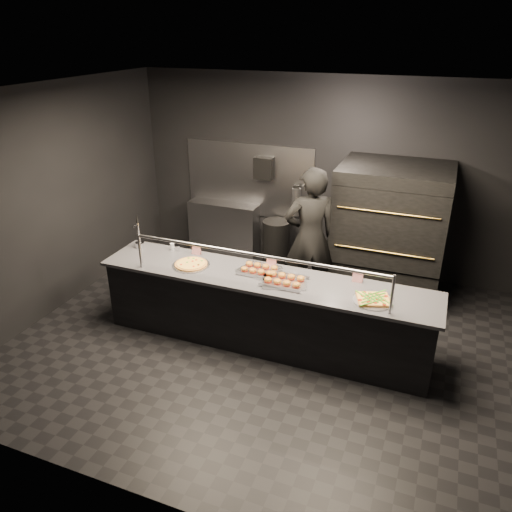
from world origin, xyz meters
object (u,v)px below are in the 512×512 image
slider_tray_a (259,270)px  beer_tap (139,238)px  service_counter (264,310)px  pizza_oven (390,231)px  fire_extinguisher (296,201)px  worker (310,238)px  round_pizza (191,264)px  towel_dispenser (264,168)px  slider_tray_b (284,280)px  square_pizza (373,300)px  prep_shelf (224,228)px  trash_bin (276,242)px

slider_tray_a → beer_tap: bearing=176.9°
service_counter → pizza_oven: 2.30m
fire_extinguisher → worker: 1.35m
pizza_oven → beer_tap: 3.49m
beer_tap → round_pizza: beer_tap is taller
towel_dispenser → slider_tray_b: bearing=-64.4°
beer_tap → round_pizza: 0.94m
service_counter → fire_extinguisher: service_counter is taller
square_pizza → round_pizza: bearing=178.4°
service_counter → beer_tap: size_ratio=8.64×
service_counter → slider_tray_a: (-0.10, 0.11, 0.49)m
worker → towel_dispenser: bearing=-74.8°
beer_tap → square_pizza: size_ratio=1.09×
prep_shelf → slider_tray_a: (1.50, -2.21, 0.50)m
service_counter → worker: bearing=79.3°
pizza_oven → towel_dispenser: size_ratio=5.46×
beer_tap → square_pizza: beer_tap is taller
slider_tray_b → slider_tray_a: bearing=156.9°
beer_tap → slider_tray_a: 1.76m
fire_extinguisher → worker: size_ratio=0.26×
slider_tray_a → slider_tray_b: slider_tray_b is taller
round_pizza → slider_tray_a: 0.86m
prep_shelf → worker: bearing=-31.9°
prep_shelf → beer_tap: size_ratio=2.53×
fire_extinguisher → round_pizza: fire_extinguisher is taller
service_counter → square_pizza: service_counter is taller
pizza_oven → prep_shelf: (-2.80, 0.42, -0.52)m
service_counter → trash_bin: 2.31m
prep_shelf → service_counter: bearing=-55.4°
pizza_oven → fire_extinguisher: size_ratio=3.78×
round_pizza → square_pizza: square_pizza is taller
prep_shelf → round_pizza: round_pizza is taller
slider_tray_b → pizza_oven: bearing=64.5°
service_counter → square_pizza: size_ratio=9.39×
prep_shelf → towel_dispenser: size_ratio=3.43×
service_counter → trash_bin: (-0.61, 2.22, -0.09)m
trash_bin → worker: (0.84, -1.04, 0.62)m
round_pizza → worker: bearing=46.2°
fire_extinguisher → worker: bearing=-64.7°
prep_shelf → fire_extinguisher: bearing=3.7°
service_counter → slider_tray_a: size_ratio=7.36×
pizza_oven → square_pizza: 2.01m
slider_tray_a → slider_tray_b: size_ratio=0.96×
worker → prep_shelf: bearing=-59.7°
slider_tray_a → round_pizza: bearing=-170.2°
beer_tap → round_pizza: bearing=-14.9°
towel_dispenser → round_pizza: (-0.05, -2.43, -0.61)m
pizza_oven → beer_tap: pizza_oven is taller
service_counter → worker: 1.31m
service_counter → prep_shelf: 2.82m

